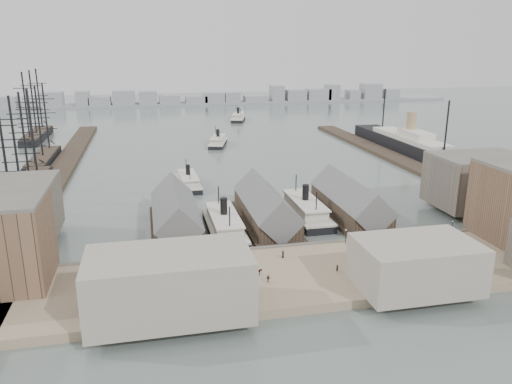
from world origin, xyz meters
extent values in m
plane|color=#525F5B|center=(0.00, 0.00, 0.00)|extent=(900.00, 900.00, 0.00)
cube|color=#8B775D|center=(0.00, -20.00, 1.00)|extent=(180.00, 30.00, 2.00)
cube|color=#59544C|center=(0.00, -5.20, 1.15)|extent=(180.00, 1.20, 2.30)
cube|color=#2D231C|center=(-68.00, 100.00, 0.80)|extent=(10.00, 220.00, 1.60)
cube|color=#2D231C|center=(78.00, 90.00, 0.80)|extent=(10.00, 180.00, 1.60)
cube|color=#2D231C|center=(-26.00, 16.00, 0.60)|extent=(14.00, 42.00, 1.20)
cube|color=#2D231C|center=(-26.00, 17.00, 3.70)|extent=(12.00, 36.00, 5.00)
cube|color=#59595B|center=(-26.00, 17.00, 6.30)|extent=(12.60, 37.00, 12.60)
cube|color=#2D231C|center=(0.00, 16.00, 0.60)|extent=(14.00, 42.00, 1.20)
cube|color=#2D231C|center=(0.00, 17.00, 3.70)|extent=(12.00, 36.00, 5.00)
cube|color=#59595B|center=(0.00, 17.00, 6.30)|extent=(12.60, 37.00, 12.60)
cube|color=#2D231C|center=(26.00, 16.00, 0.60)|extent=(14.00, 42.00, 1.20)
cube|color=#2D231C|center=(26.00, 17.00, 3.70)|extent=(12.00, 36.00, 5.00)
cube|color=#59595B|center=(26.00, 17.00, 6.30)|extent=(12.60, 37.00, 12.60)
cube|color=#60564C|center=(-70.00, 18.00, 9.00)|extent=(26.00, 20.00, 14.00)
cube|color=#60564C|center=(68.00, 15.00, 9.50)|extent=(28.00, 20.00, 15.00)
cube|color=gray|center=(20.00, -32.00, 7.00)|extent=(24.00, 16.00, 10.00)
cube|color=gray|center=(-30.00, -32.00, 8.00)|extent=(30.00, 16.00, 12.00)
cylinder|color=black|center=(-45.00, -7.00, 3.80)|extent=(0.16, 0.16, 3.60)
sphere|color=beige|center=(-45.00, -7.00, 5.70)|extent=(0.44, 0.44, 0.44)
cylinder|color=black|center=(-15.00, -7.00, 3.80)|extent=(0.16, 0.16, 3.60)
sphere|color=beige|center=(-15.00, -7.00, 5.70)|extent=(0.44, 0.44, 0.44)
cylinder|color=black|center=(15.00, -7.00, 3.80)|extent=(0.16, 0.16, 3.60)
sphere|color=beige|center=(15.00, -7.00, 5.70)|extent=(0.44, 0.44, 0.44)
cylinder|color=black|center=(45.00, -7.00, 3.80)|extent=(0.16, 0.16, 3.60)
sphere|color=beige|center=(45.00, -7.00, 5.70)|extent=(0.44, 0.44, 0.44)
cube|color=gray|center=(0.00, 340.00, 1.00)|extent=(500.00, 40.00, 2.00)
cube|color=gray|center=(-145.16, 330.00, 5.14)|extent=(20.65, 14.00, 10.28)
cube|color=gray|center=(-123.57, 330.00, 3.62)|extent=(14.71, 14.00, 7.23)
cube|color=gray|center=(-107.98, 330.00, 6.62)|extent=(17.63, 14.00, 13.23)
cube|color=gray|center=(-83.49, 330.00, 6.79)|extent=(10.74, 14.00, 13.58)
cube|color=gray|center=(-69.86, 330.00, 4.32)|extent=(18.06, 14.00, 8.64)
cube|color=gray|center=(-49.92, 330.00, 6.64)|extent=(18.55, 14.00, 13.29)
cube|color=gray|center=(-29.70, 330.00, 6.24)|extent=(15.33, 14.00, 12.47)
cube|color=gray|center=(-11.29, 330.00, 4.36)|extent=(17.56, 14.00, 8.72)
cube|color=gray|center=(11.96, 330.00, 3.82)|extent=(18.76, 14.00, 7.63)
cube|color=gray|center=(27.85, 330.00, 5.17)|extent=(17.61, 14.00, 10.35)
cube|color=gray|center=(44.04, 330.00, 5.15)|extent=(13.38, 14.00, 10.30)
cube|color=gray|center=(65.61, 330.00, 3.38)|extent=(20.73, 14.00, 6.75)
cube|color=gray|center=(85.69, 330.00, 7.79)|extent=(11.51, 14.00, 15.57)
cube|color=gray|center=(103.47, 330.00, 5.63)|extent=(18.17, 14.00, 11.26)
cube|color=gray|center=(125.20, 330.00, 5.92)|extent=(21.81, 14.00, 11.83)
cube|color=gray|center=(139.05, 330.00, 7.75)|extent=(11.12, 14.00, 15.50)
cube|color=gray|center=(159.69, 330.00, 5.14)|extent=(10.90, 14.00, 10.29)
cube|color=gray|center=(177.90, 330.00, 7.86)|extent=(17.95, 14.00, 15.72)
cube|color=gray|center=(197.92, 330.00, 5.26)|extent=(14.21, 14.00, 10.51)
cube|color=black|center=(-13.00, 12.21, 0.97)|extent=(8.66, 30.31, 1.95)
cube|color=beige|center=(-13.00, 12.21, 2.38)|extent=(9.09, 30.31, 0.54)
cube|color=beige|center=(-13.00, 12.21, 3.90)|extent=(7.04, 21.65, 2.38)
cube|color=beige|center=(-13.00, 12.21, 5.41)|extent=(7.58, 23.81, 0.43)
cylinder|color=black|center=(-13.00, 12.21, 7.79)|extent=(1.95, 1.95, 4.87)
cylinder|color=black|center=(-13.00, 21.95, 7.58)|extent=(0.32, 0.32, 6.49)
cylinder|color=black|center=(-13.00, 2.47, 7.58)|extent=(0.32, 0.32, 6.49)
cube|color=black|center=(13.00, 19.91, 0.99)|extent=(8.76, 30.66, 1.97)
cube|color=beige|center=(13.00, 19.91, 2.41)|extent=(9.20, 30.66, 0.55)
cube|color=beige|center=(13.00, 19.91, 3.94)|extent=(7.12, 21.90, 2.41)
cube|color=beige|center=(13.00, 19.91, 5.48)|extent=(7.67, 24.09, 0.44)
cylinder|color=black|center=(13.00, 19.91, 7.89)|extent=(1.97, 1.97, 4.93)
cylinder|color=black|center=(13.00, 29.76, 7.67)|extent=(0.33, 0.33, 6.57)
cylinder|color=black|center=(13.00, 10.05, 7.67)|extent=(0.33, 0.33, 6.57)
cube|color=black|center=(-18.49, 62.55, 0.79)|extent=(7.98, 24.79, 1.58)
cube|color=beige|center=(-18.49, 62.55, 1.93)|extent=(8.33, 24.80, 0.44)
cube|color=beige|center=(-18.49, 62.55, 3.15)|extent=(6.39, 17.73, 1.93)
cube|color=beige|center=(-18.49, 62.55, 4.38)|extent=(6.90, 19.50, 0.35)
cylinder|color=black|center=(-18.49, 62.55, 6.31)|extent=(1.58, 1.58, 3.94)
cylinder|color=black|center=(-18.49, 70.43, 6.13)|extent=(0.26, 0.26, 5.26)
cylinder|color=black|center=(-18.49, 54.67, 6.13)|extent=(0.26, 0.26, 5.26)
cube|color=black|center=(3.63, 139.06, 0.81)|extent=(13.43, 26.21, 1.62)
cube|color=beige|center=(3.63, 139.06, 1.98)|extent=(13.78, 26.30, 0.45)
cube|color=beige|center=(3.63, 139.06, 3.24)|extent=(10.28, 18.90, 1.98)
cube|color=beige|center=(3.63, 139.06, 4.50)|extent=(11.17, 20.76, 0.36)
cylinder|color=black|center=(3.63, 139.06, 6.48)|extent=(1.62, 1.62, 4.05)
cylinder|color=black|center=(3.63, 147.17, 6.30)|extent=(0.27, 0.27, 5.40)
cylinder|color=black|center=(3.63, 130.96, 6.30)|extent=(0.27, 0.27, 5.40)
cube|color=black|center=(30.38, 225.39, 0.88)|extent=(14.85, 28.35, 1.75)
cube|color=beige|center=(30.38, 225.39, 2.14)|extent=(15.23, 28.46, 0.49)
cube|color=beige|center=(30.38, 225.39, 3.51)|extent=(11.35, 20.46, 2.14)
cube|color=beige|center=(30.38, 225.39, 4.87)|extent=(12.34, 22.46, 0.39)
cylinder|color=black|center=(30.38, 225.39, 7.01)|extent=(1.75, 1.75, 4.38)
cylinder|color=black|center=(30.38, 234.15, 6.82)|extent=(0.29, 0.29, 5.84)
cylinder|color=black|center=(30.38, 216.62, 6.82)|extent=(0.29, 0.29, 5.84)
cube|color=black|center=(-74.98, 64.41, 1.70)|extent=(8.49, 58.48, 3.40)
cube|color=#2D231C|center=(-74.98, 64.41, 3.68)|extent=(8.02, 52.64, 0.57)
cylinder|color=black|center=(-74.98, 43.95, 18.87)|extent=(0.75, 0.75, 32.07)
cylinder|color=black|center=(-74.98, 57.59, 18.87)|extent=(0.75, 0.75, 32.07)
cylinder|color=black|center=(-74.98, 71.24, 18.87)|extent=(0.75, 0.75, 32.07)
cylinder|color=black|center=(-74.98, 84.88, 18.87)|extent=(0.75, 0.75, 32.07)
cube|color=black|center=(-77.93, 114.26, 1.65)|extent=(8.26, 47.73, 3.30)
cube|color=#2D231C|center=(-77.93, 114.26, 3.58)|extent=(7.80, 42.96, 0.55)
cylinder|color=black|center=(-77.93, 97.56, 18.36)|extent=(0.73, 0.73, 31.21)
cylinder|color=black|center=(-77.93, 114.26, 18.36)|extent=(0.73, 0.73, 31.21)
cylinder|color=black|center=(-77.93, 130.97, 18.36)|extent=(0.73, 0.73, 31.21)
cube|color=black|center=(-92.37, 178.19, 1.83)|extent=(9.15, 50.83, 3.66)
cube|color=#2D231C|center=(-92.37, 178.19, 3.96)|extent=(8.64, 45.75, 0.61)
cylinder|color=black|center=(-92.37, 160.40, 20.33)|extent=(0.81, 0.81, 34.56)
cylinder|color=black|center=(-92.37, 178.19, 20.33)|extent=(0.81, 0.81, 34.56)
cylinder|color=black|center=(-92.37, 195.98, 20.33)|extent=(0.81, 0.81, 34.56)
cube|color=black|center=(92.00, 100.73, 3.14)|extent=(13.62, 99.52, 6.29)
cube|color=beige|center=(92.00, 100.73, 7.33)|extent=(11.52, 57.61, 2.10)
cube|color=beige|center=(92.00, 95.49, 9.95)|extent=(8.38, 20.95, 3.14)
cylinder|color=tan|center=(92.00, 100.73, 14.67)|extent=(4.61, 4.61, 10.48)
cube|color=black|center=(40.26, -17.03, 2.39)|extent=(3.86, 9.46, 0.77)
cube|color=#2F3C2C|center=(40.26, -17.03, 4.03)|extent=(4.04, 9.96, 2.52)
cube|color=#59595B|center=(40.26, -17.03, 5.44)|extent=(4.30, 10.37, 0.29)
imported|color=black|center=(-28.81, -14.20, 2.72)|extent=(1.71, 1.65, 1.45)
cube|color=#3F2D21|center=(-31.09, -15.44, 2.90)|extent=(3.00, 2.56, 0.25)
cylinder|color=black|center=(-30.75, -16.06, 2.55)|extent=(1.00, 0.60, 1.10)
cylinder|color=black|center=(-31.42, -14.83, 2.55)|extent=(1.00, 0.60, 1.10)
imported|color=black|center=(-10.52, -19.75, 2.71)|extent=(1.71, 0.84, 1.42)
cube|color=#3F2D21|center=(-13.11, -19.64, 2.90)|extent=(2.66, 1.61, 0.25)
cylinder|color=black|center=(-13.14, -20.34, 2.55)|extent=(1.10, 0.13, 1.10)
cylinder|color=black|center=(-13.08, -18.94, 2.55)|extent=(1.10, 0.13, 1.10)
imported|color=black|center=(19.36, -22.70, 2.73)|extent=(1.66, 1.78, 1.45)
cube|color=#3F2D21|center=(16.92, -21.79, 2.90)|extent=(2.96, 2.32, 0.25)
cylinder|color=black|center=(16.68, -22.45, 2.55)|extent=(1.06, 0.46, 1.10)
cylinder|color=black|center=(17.17, -21.14, 2.55)|extent=(1.06, 0.46, 1.10)
imported|color=black|center=(-42.76, -11.42, 2.85)|extent=(0.75, 0.76, 1.69)
imported|color=black|center=(-38.33, -18.41, 2.87)|extent=(1.06, 0.98, 1.74)
imported|color=black|center=(-23.51, -12.89, 2.86)|extent=(1.12, 1.28, 1.72)
imported|color=black|center=(-9.20, -23.69, 2.86)|extent=(1.06, 0.55, 1.73)
imported|color=black|center=(-2.75, -11.98, 2.89)|extent=(0.62, 0.90, 1.77)
imported|color=black|center=(6.98, -21.96, 2.84)|extent=(0.65, 0.50, 1.68)
imported|color=black|center=(24.99, -10.99, 2.84)|extent=(1.04, 0.99, 1.69)
imported|color=black|center=(23.17, -20.67, 2.89)|extent=(1.25, 0.85, 1.78)
imported|color=black|center=(39.46, -14.37, 2.81)|extent=(1.00, 0.55, 1.62)
camera|label=1|loc=(-32.37, -116.79, 50.16)|focal=35.00mm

